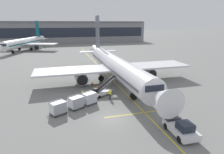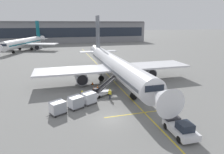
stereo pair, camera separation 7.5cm
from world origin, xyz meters
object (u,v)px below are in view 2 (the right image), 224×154
(baggage_cart_second, at_px, (76,102))
(baggage_cart_third, at_px, (58,107))
(distant_airplane, at_px, (24,43))
(ground_crew_by_loader, at_px, (110,93))
(safety_cone_wingtip, at_px, (94,88))
(ground_crew_by_carts, at_px, (82,95))
(safety_cone_nose_mark, at_px, (92,83))
(belt_loader, at_px, (102,90))
(baggage_cart_lead, at_px, (89,98))
(pushback_tug, at_px, (181,128))
(safety_cone_engine_keepout, at_px, (97,87))
(parked_airplane, at_px, (115,66))

(baggage_cart_second, relative_size, baggage_cart_third, 1.00)
(baggage_cart_third, distance_m, distant_airplane, 70.71)
(ground_crew_by_loader, xyz_separation_m, safety_cone_wingtip, (-1.70, 5.13, -0.67))
(baggage_cart_second, xyz_separation_m, ground_crew_by_carts, (1.25, 2.38, -0.00))
(safety_cone_wingtip, bearing_deg, safety_cone_nose_mark, 85.32)
(ground_crew_by_carts, bearing_deg, belt_loader, 24.56)
(baggage_cart_lead, bearing_deg, pushback_tug, -52.96)
(safety_cone_wingtip, xyz_separation_m, safety_cone_nose_mark, (0.26, 3.13, -0.04))
(ground_crew_by_carts, bearing_deg, distant_airplane, 105.24)
(safety_cone_engine_keepout, height_order, safety_cone_nose_mark, safety_cone_engine_keepout)
(ground_crew_by_carts, distance_m, distant_airplane, 68.10)
(baggage_cart_lead, bearing_deg, parked_airplane, 54.66)
(safety_cone_wingtip, relative_size, safety_cone_nose_mark, 1.11)
(distant_airplane, bearing_deg, safety_cone_nose_mark, -70.12)
(parked_airplane, distance_m, ground_crew_by_loader, 10.22)
(pushback_tug, height_order, ground_crew_by_loader, pushback_tug)
(ground_crew_by_carts, xyz_separation_m, safety_cone_wingtip, (2.75, 4.75, -0.67))
(parked_airplane, distance_m, distant_airplane, 62.44)
(baggage_cart_third, distance_m, ground_crew_by_loader, 8.83)
(baggage_cart_second, distance_m, baggage_cart_third, 2.80)
(belt_loader, bearing_deg, baggage_cart_lead, -133.47)
(baggage_cart_second, relative_size, safety_cone_nose_mark, 4.51)
(distant_airplane, bearing_deg, pushback_tug, -70.82)
(parked_airplane, distance_m, pushback_tug, 21.56)
(ground_crew_by_carts, height_order, safety_cone_wingtip, ground_crew_by_carts)
(parked_airplane, height_order, baggage_cart_lead, parked_airplane)
(baggage_cart_lead, relative_size, distant_airplane, 0.07)
(parked_airplane, distance_m, ground_crew_by_carts, 12.22)
(baggage_cart_third, xyz_separation_m, distant_airplane, (-14.11, 69.24, 2.44))
(ground_crew_by_loader, bearing_deg, baggage_cart_lead, -165.80)
(pushback_tug, bearing_deg, safety_cone_nose_mark, 107.18)
(ground_crew_by_carts, distance_m, safety_cone_nose_mark, 8.46)
(baggage_cart_lead, bearing_deg, distant_airplane, 105.63)
(ground_crew_by_loader, relative_size, safety_cone_nose_mark, 2.84)
(pushback_tug, height_order, safety_cone_wingtip, pushback_tug)
(pushback_tug, distance_m, safety_cone_wingtip, 18.46)
(baggage_cart_lead, distance_m, ground_crew_by_carts, 1.54)
(baggage_cart_lead, height_order, ground_crew_by_loader, baggage_cart_lead)
(baggage_cart_third, xyz_separation_m, safety_cone_engine_keepout, (7.27, 8.74, -0.62))
(baggage_cart_second, distance_m, ground_crew_by_carts, 2.69)
(baggage_cart_second, xyz_separation_m, safety_cone_wingtip, (4.00, 7.12, -0.67))
(baggage_cart_third, bearing_deg, ground_crew_by_carts, 43.44)
(baggage_cart_second, height_order, baggage_cart_third, same)
(belt_loader, height_order, safety_cone_nose_mark, belt_loader)
(safety_cone_nose_mark, bearing_deg, safety_cone_wingtip, -94.68)
(belt_loader, bearing_deg, baggage_cart_second, -140.45)
(baggage_cart_second, relative_size, ground_crew_by_loader, 1.59)
(safety_cone_nose_mark, bearing_deg, distant_airplane, 109.88)
(safety_cone_engine_keepout, bearing_deg, ground_crew_by_loader, -80.21)
(parked_airplane, xyz_separation_m, ground_crew_by_loader, (-3.60, -9.24, -2.45))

